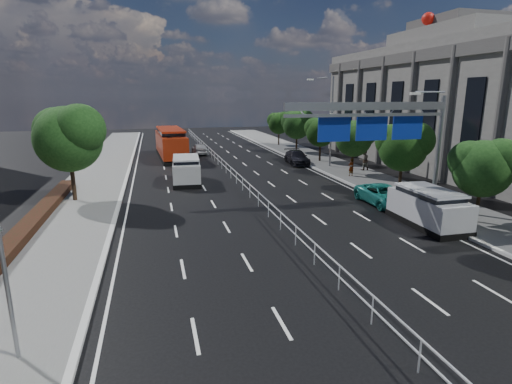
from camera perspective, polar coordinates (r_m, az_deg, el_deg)
name	(u,v)px	position (r m, az deg, el deg)	size (l,w,h in m)	color
ground	(359,311)	(14.72, 14.51, -16.20)	(160.00, 160.00, 0.00)	black
kerb_near	(77,350)	(13.41, -24.24, -19.93)	(0.25, 140.00, 0.15)	silver
median_fence	(232,174)	(34.83, -3.40, 2.59)	(0.05, 85.00, 1.02)	silver
overhead_gantry	(385,123)	(24.96, 17.89, 9.33)	(10.24, 0.38, 7.45)	gray
streetlight_far	(329,116)	(40.81, 10.39, 10.66)	(2.78, 2.40, 9.00)	gray
civic_hall	(473,105)	(44.79, 28.56, 10.87)	(14.40, 36.00, 14.35)	slate
near_tree_back	(69,135)	(29.64, -25.16, 7.36)	(4.84, 4.51, 6.69)	black
far_tree_c	(484,165)	(25.58, 29.81, 3.34)	(3.52, 3.28, 4.94)	black
far_tree_d	(404,145)	(31.29, 20.38, 6.37)	(3.85, 3.59, 5.34)	black
far_tree_e	(354,136)	(37.67, 13.89, 7.73)	(3.63, 3.38, 5.13)	black
far_tree_f	(321,130)	(44.40, 9.30, 8.71)	(3.52, 3.28, 5.02)	black
far_tree_g	(297,123)	(51.32, 5.93, 9.77)	(3.96, 3.69, 5.45)	black
far_tree_h	(279,122)	(58.42, 3.34, 9.97)	(3.41, 3.18, 4.91)	black
white_minivan	(186,170)	(33.96, -9.92, 3.10)	(2.55, 5.25, 2.22)	black
red_bus	(171,143)	(47.94, -12.09, 6.91)	(3.35, 11.67, 3.45)	black
near_car_silver	(199,149)	(50.37, -8.08, 6.14)	(1.66, 4.12, 1.40)	#96999D
near_car_dark	(177,134)	(69.87, -11.26, 8.14)	(1.57, 4.52, 1.49)	black
silver_minivan	(428,208)	(24.51, 23.37, -2.07)	(2.22, 5.13, 2.12)	black
parked_car_teal	(384,195)	(28.17, 17.76, -0.43)	(2.21, 4.79, 1.33)	#1A756D
parked_car_dark	(297,157)	(43.11, 5.85, 4.95)	(1.98, 4.86, 1.41)	black
pedestrian_a	(351,167)	(36.79, 13.42, 3.45)	(0.56, 0.37, 1.54)	gray
pedestrian_b	(364,160)	(39.89, 15.18, 4.43)	(0.95, 0.74, 1.96)	gray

